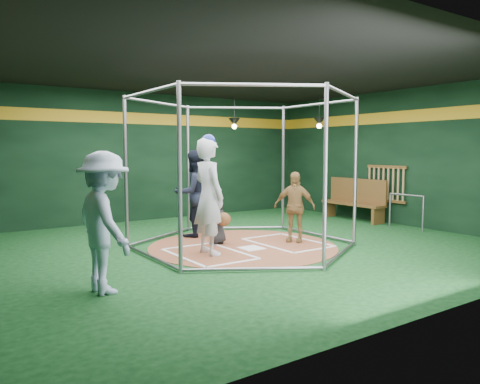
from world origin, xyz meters
TOP-DOWN VIEW (x-y plane):
  - room_shell at (0.00, 0.01)m, footprint 10.10×9.10m
  - clay_disc at (0.00, 0.00)m, footprint 3.80×3.80m
  - home_plate at (0.00, -0.30)m, footprint 0.43×0.43m
  - batter_box_left at (-0.95, -0.25)m, footprint 1.17×1.77m
  - batter_box_right at (0.95, -0.25)m, footprint 1.17×1.77m
  - batting_cage at (-0.00, -0.00)m, footprint 4.05×4.67m
  - bat_rack at (4.93, 0.40)m, footprint 0.07×1.25m
  - pendant_lamp_near at (2.20, 3.60)m, footprint 0.34×0.34m
  - pendant_lamp_far at (4.00, 2.00)m, footprint 0.34×0.34m
  - batter_figure at (-0.93, -0.23)m, footprint 0.52×0.79m
  - visitor_leopard at (1.16, -0.23)m, footprint 0.82×0.91m
  - catcher_figure at (-0.30, 0.45)m, footprint 0.54×0.61m
  - umpire at (-0.29, 1.50)m, footprint 0.97×0.77m
  - bystander_blue at (-3.29, -1.43)m, footprint 0.80×1.29m
  - dugout_bench at (4.64, 1.20)m, footprint 0.46×1.98m
  - steel_railing at (4.55, -0.52)m, footprint 0.05×1.00m

SIDE VIEW (x-z plane):
  - clay_disc at x=0.00m, z-range 0.00..0.01m
  - batter_box_left at x=-0.95m, z-range 0.01..0.02m
  - batter_box_right at x=0.95m, z-range 0.01..0.02m
  - home_plate at x=0.00m, z-range 0.01..0.02m
  - catcher_figure at x=-0.30m, z-range 0.02..0.98m
  - steel_railing at x=4.55m, z-range 0.14..1.01m
  - dugout_bench at x=4.64m, z-range 0.01..1.17m
  - visitor_leopard at x=1.16m, z-range 0.01..1.49m
  - bystander_blue at x=-3.29m, z-range 0.00..1.93m
  - umpire at x=-0.29m, z-range 0.01..1.95m
  - bat_rack at x=4.93m, z-range 0.56..1.54m
  - batter_figure at x=-0.93m, z-range 0.00..2.22m
  - batting_cage at x=0.00m, z-range 0.00..3.00m
  - room_shell at x=0.00m, z-range -0.01..3.52m
  - pendant_lamp_near at x=2.20m, z-range 2.29..3.19m
  - pendant_lamp_far at x=4.00m, z-range 2.29..3.19m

